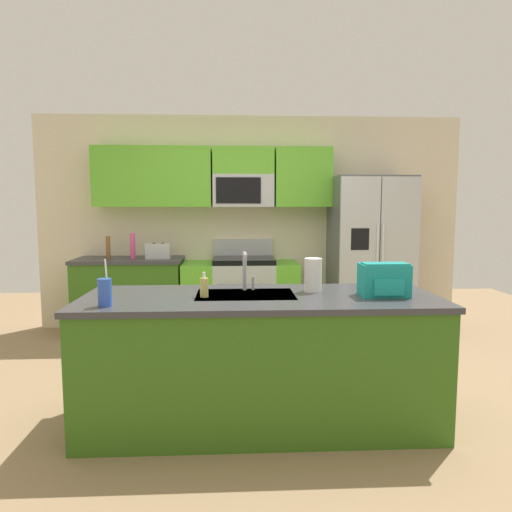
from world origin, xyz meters
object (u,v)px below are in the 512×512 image
bottle_pink (133,246)px  paper_towel_roll (313,275)px  sink_faucet (246,268)px  backpack (384,279)px  soap_dispenser (204,287)px  pepper_mill (108,247)px  toaster (158,251)px  range_oven (241,296)px  drink_cup_blue (105,292)px  refrigerator (370,255)px

bottle_pink → paper_towel_roll: size_ratio=1.23×
sink_faucet → backpack: (0.94, -0.25, -0.05)m
sink_faucet → soap_dispenser: sink_faucet is taller
pepper_mill → soap_dispenser: pepper_mill is taller
bottle_pink → backpack: 3.22m
backpack → toaster: bearing=128.9°
soap_dispenser → paper_towel_roll: size_ratio=0.71×
toaster → soap_dispenser: toaster is taller
range_oven → drink_cup_blue: 2.82m
toaster → sink_faucet: (0.95, -2.09, 0.08)m
bottle_pink → paper_towel_roll: bottle_pink is taller
soap_dispenser → backpack: 1.22m
bottle_pink → paper_towel_roll: bearing=-51.3°
range_oven → pepper_mill: (-1.54, -0.00, 0.59)m
toaster → paper_towel_roll: bearing=-56.2°
sink_faucet → drink_cup_blue: size_ratio=0.97×
range_oven → paper_towel_roll: paper_towel_roll is taller
refrigerator → bottle_pink: 2.79m
range_oven → backpack: bearing=-68.6°
range_oven → soap_dispenser: (-0.29, -2.37, 0.53)m
toaster → paper_towel_roll: size_ratio=1.17×
drink_cup_blue → paper_towel_roll: 1.42m
toaster → range_oven: bearing=3.1°
refrigerator → backpack: (-0.60, -2.32, 0.09)m
toaster → paper_towel_roll: (1.44, -2.14, 0.03)m
pepper_mill → drink_cup_blue: 2.71m
sink_faucet → range_oven: bearing=90.0°
range_oven → sink_faucet: sink_faucet is taller
pepper_mill → backpack: pepper_mill is taller
toaster → bottle_pink: bottle_pink is taller
range_oven → refrigerator: 1.61m
sink_faucet → drink_cup_blue: drink_cup_blue is taller
pepper_mill → backpack: bearing=-44.0°
backpack → sink_faucet: bearing=164.8°
refrigerator → paper_towel_roll: 2.37m
pepper_mill → paper_towel_roll: 2.99m
refrigerator → soap_dispenser: size_ratio=10.88×
pepper_mill → sink_faucet: bearing=-54.2°
pepper_mill → backpack: (2.48, -2.39, -0.01)m
toaster → drink_cup_blue: 2.57m
sink_faucet → soap_dispenser: 0.38m
pepper_mill → paper_towel_roll: size_ratio=1.08×
refrigerator → pepper_mill: size_ratio=7.13×
pepper_mill → drink_cup_blue: size_ratio=0.89×
toaster → bottle_pink: size_ratio=0.95×
backpack → pepper_mill: bearing=136.0°
paper_towel_roll → drink_cup_blue: bearing=-162.5°
drink_cup_blue → paper_towel_roll: (1.36, 0.43, 0.03)m
sink_faucet → soap_dispenser: (-0.29, -0.23, -0.10)m
refrigerator → bottle_pink: size_ratio=6.25×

